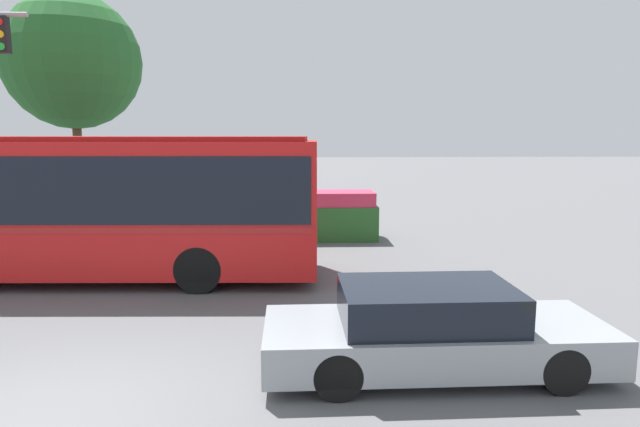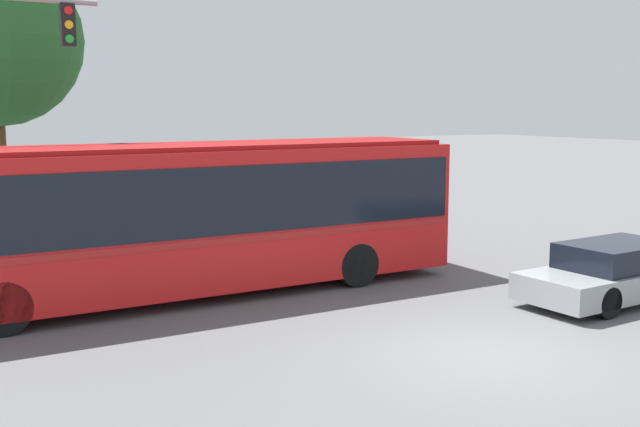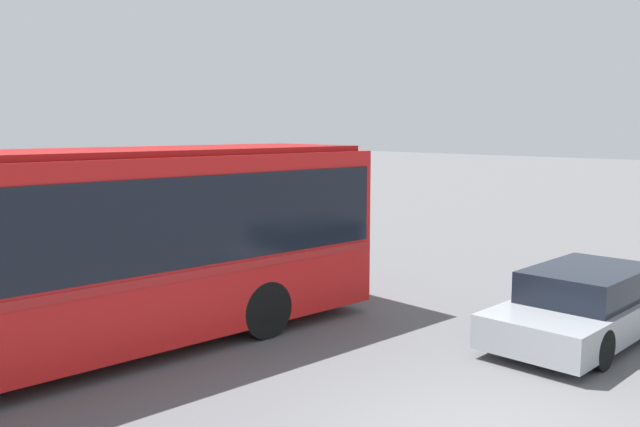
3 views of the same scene
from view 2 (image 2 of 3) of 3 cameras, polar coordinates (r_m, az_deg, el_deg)
ground_plane at (r=13.04m, az=12.27°, el=-10.29°), size 140.00×140.00×0.00m
city_bus at (r=16.51m, az=-9.50°, el=0.28°), size 11.99×3.03×3.26m
sedan_foreground at (r=17.22m, az=21.48°, el=-4.14°), size 4.80×1.83×1.24m
flowering_hedge at (r=22.23m, az=-5.11°, el=-0.53°), size 8.60×1.38×1.51m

